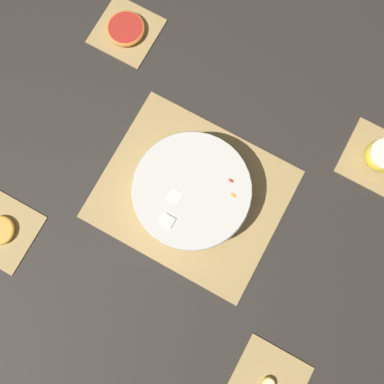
{
  "coord_description": "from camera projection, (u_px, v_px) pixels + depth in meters",
  "views": [
    {
      "loc": [
        -0.06,
        0.12,
        0.88
      ],
      "look_at": [
        0.0,
        0.0,
        0.03
      ],
      "focal_mm": 35.0,
      "sensor_mm": 36.0,
      "label": 1
    }
  ],
  "objects": [
    {
      "name": "coaster_mat_far_right",
      "position": [
        2.0,
        230.0,
        0.87
      ],
      "size": [
        0.15,
        0.15,
        0.01
      ],
      "color": "tan",
      "rests_on": "ground_plane"
    },
    {
      "name": "apple_half",
      "position": [
        382.0,
        156.0,
        0.88
      ],
      "size": [
        0.08,
        0.08,
        0.04
      ],
      "color": "gold",
      "rests_on": "coaster_mat_near_left"
    },
    {
      "name": "orange_slice_whole",
      "position": [
        0.0,
        230.0,
        0.87
      ],
      "size": [
        0.07,
        0.07,
        0.01
      ],
      "color": "#F9A338",
      "rests_on": "coaster_mat_far_right"
    },
    {
      "name": "bamboo_mat_center",
      "position": [
        192.0,
        194.0,
        0.89
      ],
      "size": [
        0.42,
        0.36,
        0.01
      ],
      "color": "tan",
      "rests_on": "ground_plane"
    },
    {
      "name": "grapefruit_slice",
      "position": [
        126.0,
        29.0,
        0.94
      ],
      "size": [
        0.1,
        0.1,
        0.01
      ],
      "color": "red",
      "rests_on": "coaster_mat_near_right"
    },
    {
      "name": "coaster_mat_far_left",
      "position": [
        268.0,
        383.0,
        0.82
      ],
      "size": [
        0.15,
        0.15,
        0.01
      ],
      "color": "tan",
      "rests_on": "ground_plane"
    },
    {
      "name": "coaster_mat_near_left",
      "position": [
        376.0,
        158.0,
        0.9
      ],
      "size": [
        0.15,
        0.15,
        0.01
      ],
      "color": "tan",
      "rests_on": "ground_plane"
    },
    {
      "name": "ground_plane",
      "position": [
        192.0,
        194.0,
        0.89
      ],
      "size": [
        6.0,
        6.0,
        0.0
      ],
      "primitive_type": "plane",
      "color": "#2D2823"
    },
    {
      "name": "fruit_salad_bowl",
      "position": [
        192.0,
        191.0,
        0.85
      ],
      "size": [
        0.27,
        0.27,
        0.07
      ],
      "color": "silver",
      "rests_on": "bamboo_mat_center"
    },
    {
      "name": "coaster_mat_near_right",
      "position": [
        126.0,
        31.0,
        0.95
      ],
      "size": [
        0.15,
        0.15,
        0.01
      ],
      "color": "tan",
      "rests_on": "ground_plane"
    },
    {
      "name": "banana_coin_single",
      "position": [
        269.0,
        384.0,
        0.81
      ],
      "size": [
        0.03,
        0.03,
        0.01
      ],
      "color": "beige",
      "rests_on": "coaster_mat_far_left"
    }
  ]
}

